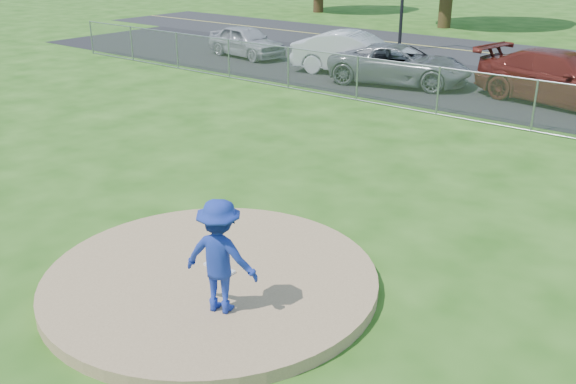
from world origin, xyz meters
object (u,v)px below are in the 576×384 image
Objects in this scene: traffic_cone at (351,69)px; parked_car_white at (355,53)px; parked_car_gray at (400,64)px; parked_car_silver at (246,41)px; parked_car_darkred at (564,79)px; pitcher at (220,256)px.

parked_car_white is at bearing 112.13° from traffic_cone.
parked_car_gray is (2.14, 0.08, 0.43)m from traffic_cone.
parked_car_gray is at bearing -86.57° from parked_car_silver.
parked_car_darkred is at bearing -103.14° from parked_car_white.
pitcher is 16.97m from parked_car_gray.
parked_car_gray is at bearing -86.65° from pitcher.
traffic_cone is at bearing -88.93° from parked_car_silver.
parked_car_darkred reaches higher than traffic_cone.
pitcher is 0.41× the size of parked_car_silver.
pitcher is at bearing -166.36° from parked_car_white.
parked_car_white is 8.20m from parked_car_darkred.
parked_car_white reaches higher than traffic_cone.
traffic_cone is 6.39m from parked_car_silver.
parked_car_white is (-0.26, 0.64, 0.52)m from traffic_cone.
parked_car_white is 0.95× the size of parked_car_gray.
parked_car_white is 0.85× the size of parked_car_darkred.
parked_car_white reaches higher than parked_car_silver.
traffic_cone is at bearing 105.78° from parked_car_darkred.
pitcher is 0.29× the size of parked_car_darkred.
parked_car_gray is (8.47, -0.71, 0.03)m from parked_car_silver.
parked_car_silver is at bearing 172.86° from traffic_cone.
parked_car_darkred reaches higher than parked_car_white.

